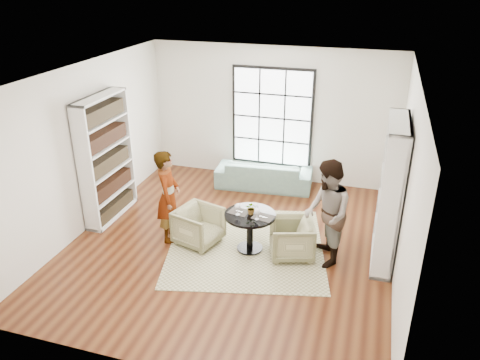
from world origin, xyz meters
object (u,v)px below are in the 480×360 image
(wine_glass_right, at_px, (257,212))
(wine_glass_left, at_px, (238,207))
(sofa, at_px, (264,174))
(person_left, at_px, (168,196))
(person_right, at_px, (327,214))
(flower_centerpiece, at_px, (252,208))
(armchair_left, at_px, (199,226))
(armchair_right, at_px, (291,239))
(pedestal_table, at_px, (250,224))

(wine_glass_right, bearing_deg, wine_glass_left, 170.62)
(sofa, xyz_separation_m, person_left, (-1.07, -2.61, 0.54))
(person_right, distance_m, flower_centerpiece, 1.25)
(flower_centerpiece, bearing_deg, armchair_left, -176.38)
(sofa, distance_m, wine_glass_right, 2.81)
(sofa, distance_m, person_left, 2.87)
(person_left, bearing_deg, flower_centerpiece, -102.81)
(armchair_left, relative_size, flower_centerpiece, 3.39)
(person_right, bearing_deg, sofa, -165.60)
(wine_glass_left, height_order, flower_centerpiece, flower_centerpiece)
(person_left, bearing_deg, armchair_right, -103.19)
(wine_glass_left, height_order, wine_glass_right, wine_glass_left)
(person_right, bearing_deg, armchair_right, -108.91)
(person_right, xyz_separation_m, wine_glass_left, (-1.46, -0.11, -0.04))
(person_right, bearing_deg, flower_centerpiece, -108.28)
(sofa, xyz_separation_m, wine_glass_left, (0.21, -2.65, 0.54))
(pedestal_table, height_order, sofa, pedestal_table)
(wine_glass_left, bearing_deg, person_right, 4.37)
(pedestal_table, height_order, person_left, person_left)
(armchair_right, bearing_deg, sofa, -173.43)
(armchair_left, xyz_separation_m, person_right, (2.19, 0.07, 0.56))
(sofa, relative_size, armchair_right, 2.90)
(armchair_left, height_order, wine_glass_left, wine_glass_left)
(pedestal_table, bearing_deg, armchair_left, -177.40)
(pedestal_table, height_order, person_right, person_right)
(armchair_right, distance_m, wine_glass_right, 0.78)
(armchair_right, distance_m, person_left, 2.25)
(flower_centerpiece, bearing_deg, wine_glass_left, -155.21)
(person_left, relative_size, person_right, 0.94)
(sofa, bearing_deg, armchair_right, 108.72)
(sofa, distance_m, armchair_left, 2.66)
(person_left, bearing_deg, sofa, -37.49)
(pedestal_table, distance_m, person_right, 1.32)
(sofa, xyz_separation_m, armchair_right, (1.11, -2.53, 0.02))
(person_left, relative_size, flower_centerpiece, 7.81)
(armchair_right, height_order, wine_glass_right, wine_glass_right)
(sofa, height_order, person_left, person_left)
(armchair_left, distance_m, person_right, 2.26)
(armchair_left, distance_m, armchair_right, 1.64)
(person_left, xyz_separation_m, person_right, (2.74, 0.07, 0.05))
(pedestal_table, relative_size, sofa, 0.42)
(pedestal_table, distance_m, wine_glass_left, 0.40)
(wine_glass_left, bearing_deg, armchair_right, 7.00)
(armchair_right, height_order, wine_glass_left, wine_glass_left)
(pedestal_table, height_order, armchair_right, pedestal_table)
(pedestal_table, relative_size, armchair_right, 1.21)
(armchair_right, relative_size, wine_glass_left, 3.41)
(pedestal_table, distance_m, armchair_left, 0.94)
(sofa, bearing_deg, flower_centerpiece, 94.31)
(armchair_right, relative_size, person_left, 0.43)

